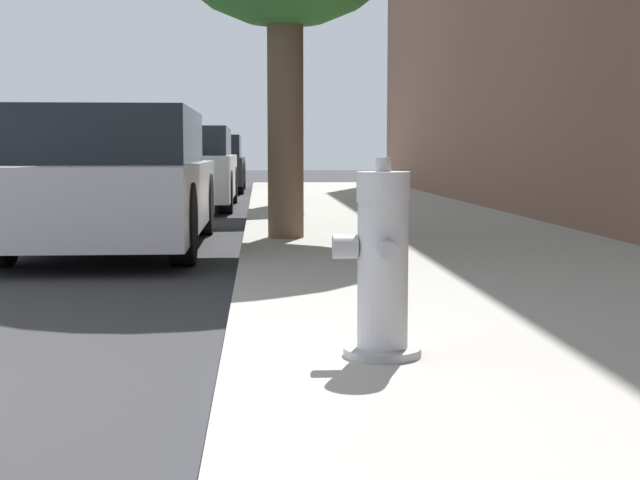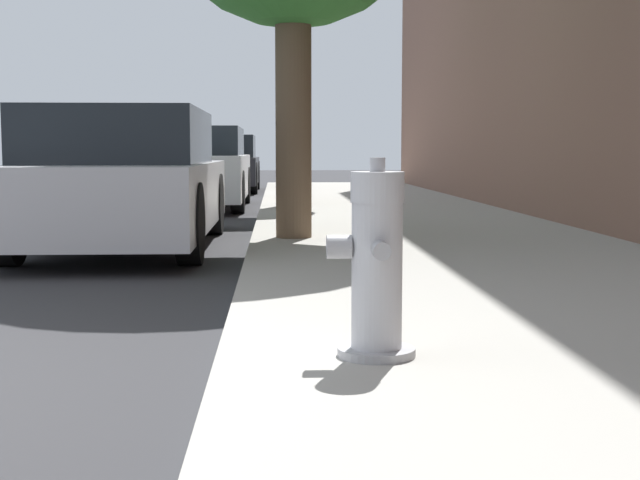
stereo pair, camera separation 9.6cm
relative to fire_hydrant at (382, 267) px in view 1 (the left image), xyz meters
The scene contains 4 objects.
fire_hydrant is the anchor object (origin of this frame).
parked_car_near 5.60m from the fire_hydrant, 109.71° to the left, with size 1.71×4.46×1.35m.
parked_car_mid 11.50m from the fire_hydrant, 99.01° to the left, with size 1.80×4.38×1.33m.
parked_car_far 17.35m from the fire_hydrant, 95.62° to the left, with size 1.73×3.86×1.30m.
Camera 1 is at (2.13, -3.25, 0.96)m, focal length 50.00 mm.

